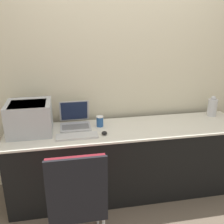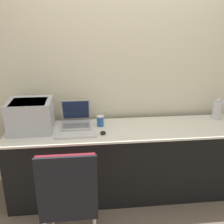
{
  "view_description": "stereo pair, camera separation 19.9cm",
  "coord_description": "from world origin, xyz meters",
  "px_view_note": "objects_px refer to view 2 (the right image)",
  "views": [
    {
      "loc": [
        -0.62,
        -2.16,
        1.89
      ],
      "look_at": [
        -0.16,
        0.32,
        0.96
      ],
      "focal_mm": 42.0,
      "sensor_mm": 36.0,
      "label": 1
    },
    {
      "loc": [
        -0.43,
        -2.19,
        1.89
      ],
      "look_at": [
        -0.16,
        0.32,
        0.96
      ],
      "focal_mm": 42.0,
      "sensor_mm": 36.0,
      "label": 2
    }
  ],
  "objects_px": {
    "external_keyboard": "(76,135)",
    "metal_pitcher": "(217,110)",
    "coffee_cup": "(100,121)",
    "chair": "(69,193)",
    "mouse": "(103,133)",
    "printer": "(31,114)",
    "laptop_left": "(76,120)"
  },
  "relations": [
    {
      "from": "external_keyboard",
      "to": "coffee_cup",
      "type": "distance_m",
      "value": 0.34
    },
    {
      "from": "external_keyboard",
      "to": "coffee_cup",
      "type": "bearing_deg",
      "value": 41.16
    },
    {
      "from": "external_keyboard",
      "to": "chair",
      "type": "bearing_deg",
      "value": -94.14
    },
    {
      "from": "coffee_cup",
      "to": "laptop_left",
      "type": "bearing_deg",
      "value": 167.42
    },
    {
      "from": "mouse",
      "to": "chair",
      "type": "bearing_deg",
      "value": -115.7
    },
    {
      "from": "printer",
      "to": "external_keyboard",
      "type": "height_order",
      "value": "printer"
    },
    {
      "from": "chair",
      "to": "mouse",
      "type": "bearing_deg",
      "value": 64.3
    },
    {
      "from": "mouse",
      "to": "metal_pitcher",
      "type": "relative_size",
      "value": 0.24
    },
    {
      "from": "laptop_left",
      "to": "external_keyboard",
      "type": "relative_size",
      "value": 0.78
    },
    {
      "from": "coffee_cup",
      "to": "chair",
      "type": "bearing_deg",
      "value": -109.04
    },
    {
      "from": "external_keyboard",
      "to": "printer",
      "type": "bearing_deg",
      "value": 157.13
    },
    {
      "from": "laptop_left",
      "to": "coffee_cup",
      "type": "height_order",
      "value": "laptop_left"
    },
    {
      "from": "external_keyboard",
      "to": "chair",
      "type": "relative_size",
      "value": 0.42
    },
    {
      "from": "chair",
      "to": "metal_pitcher",
      "type": "bearing_deg",
      "value": 30.17
    },
    {
      "from": "coffee_cup",
      "to": "mouse",
      "type": "relative_size",
      "value": 1.98
    },
    {
      "from": "coffee_cup",
      "to": "chair",
      "type": "relative_size",
      "value": 0.12
    },
    {
      "from": "external_keyboard",
      "to": "metal_pitcher",
      "type": "relative_size",
      "value": 1.68
    },
    {
      "from": "printer",
      "to": "laptop_left",
      "type": "xyz_separation_m",
      "value": [
        0.45,
        0.09,
        -0.12
      ]
    },
    {
      "from": "laptop_left",
      "to": "chair",
      "type": "relative_size",
      "value": 0.32
    },
    {
      "from": "mouse",
      "to": "external_keyboard",
      "type": "bearing_deg",
      "value": -179.87
    },
    {
      "from": "printer",
      "to": "chair",
      "type": "xyz_separation_m",
      "value": [
        0.4,
        -0.85,
        -0.35
      ]
    },
    {
      "from": "printer",
      "to": "mouse",
      "type": "height_order",
      "value": "printer"
    },
    {
      "from": "printer",
      "to": "external_keyboard",
      "type": "relative_size",
      "value": 1.05
    },
    {
      "from": "mouse",
      "to": "coffee_cup",
      "type": "bearing_deg",
      "value": 93.14
    },
    {
      "from": "mouse",
      "to": "printer",
      "type": "bearing_deg",
      "value": 165.27
    },
    {
      "from": "metal_pitcher",
      "to": "external_keyboard",
      "type": "bearing_deg",
      "value": -169.42
    },
    {
      "from": "external_keyboard",
      "to": "coffee_cup",
      "type": "relative_size",
      "value": 3.58
    },
    {
      "from": "mouse",
      "to": "metal_pitcher",
      "type": "height_order",
      "value": "metal_pitcher"
    },
    {
      "from": "external_keyboard",
      "to": "mouse",
      "type": "distance_m",
      "value": 0.27
    },
    {
      "from": "printer",
      "to": "laptop_left",
      "type": "relative_size",
      "value": 1.35
    },
    {
      "from": "printer",
      "to": "chair",
      "type": "height_order",
      "value": "printer"
    },
    {
      "from": "printer",
      "to": "coffee_cup",
      "type": "height_order",
      "value": "printer"
    }
  ]
}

